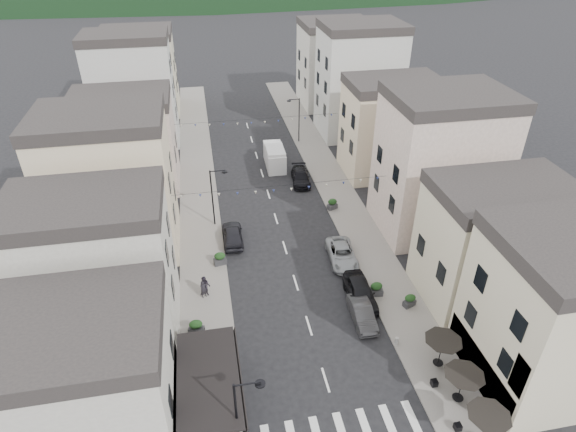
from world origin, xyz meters
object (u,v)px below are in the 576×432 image
parked_car_e (233,235)px  delivery_van (275,156)px  parked_car_a (360,292)px  pedestrian_a (204,289)px  parked_car_c (342,254)px  parked_car_d (301,177)px  pedestrian_b (205,286)px  parked_car_b (362,313)px

parked_car_e → delivery_van: (6.40, 14.73, 0.49)m
parked_car_a → pedestrian_a: parked_car_a is taller
parked_car_a → parked_car_c: size_ratio=0.99×
parked_car_d → pedestrian_b: (-11.43, -17.24, 0.33)m
parked_car_b → pedestrian_b: (-11.47, 4.90, 0.35)m
parked_car_b → delivery_van: (-2.26, 26.78, 0.59)m
parked_car_e → delivery_van: 16.07m
pedestrian_a → parked_car_b: bearing=-50.1°
parked_car_a → parked_car_e: 13.49m
parked_car_c → parked_car_d: 14.79m
parked_car_c → parked_car_d: parked_car_d is taller
parked_car_a → parked_car_d: size_ratio=1.02×
parked_car_c → parked_car_d: size_ratio=1.04×
parked_car_d → pedestrian_b: 20.69m
parked_car_c → parked_car_d: bearing=96.3°
parked_car_d → delivery_van: bearing=121.3°
pedestrian_a → pedestrian_b: pedestrian_b is taller
parked_car_b → parked_car_d: 22.14m
parked_car_a → pedestrian_b: (-12.02, 2.72, 0.19)m
parked_car_a → parked_car_c: (0.00, 5.19, -0.14)m
parked_car_c → delivery_van: bearing=102.3°
parked_car_c → parked_car_e: 10.32m
delivery_van → pedestrian_b: size_ratio=3.00×
parked_car_b → parked_car_e: 14.83m
parked_car_a → delivery_van: delivery_van is taller
parked_car_c → pedestrian_b: (-12.02, -2.47, 0.34)m
parked_car_d → pedestrian_a: 20.91m
parked_car_e → delivery_van: size_ratio=0.84×
parked_car_d → parked_car_e: parked_car_e is taller
parked_car_b → parked_car_a: bearing=77.3°
delivery_van → parked_car_d: bearing=-62.8°
parked_car_d → parked_car_c: bearing=-81.9°
parked_car_d → parked_car_b: bearing=-84.1°
parked_car_d → parked_car_e: 13.27m
parked_car_a → pedestrian_b: bearing=169.0°
parked_car_e → delivery_van: bearing=-112.2°
parked_car_d → parked_car_e: size_ratio=1.05×
delivery_van → parked_car_a: bearing=-81.9°
parked_car_d → delivery_van: (-2.21, 4.64, 0.57)m
parked_car_d → pedestrian_b: bearing=-117.8°
delivery_van → pedestrian_a: size_ratio=3.52×
parked_car_b → pedestrian_b: size_ratio=2.26×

